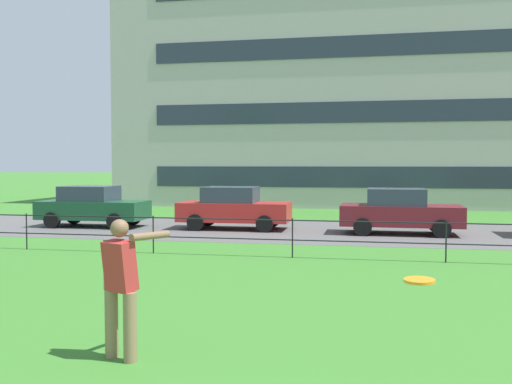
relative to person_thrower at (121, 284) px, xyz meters
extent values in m
cube|color=#565454|center=(1.06, 13.77, -0.92)|extent=(80.00, 7.11, 0.01)
cylinder|color=black|center=(-6.37, 7.88, -0.42)|extent=(0.04, 0.04, 1.00)
cylinder|color=black|center=(-2.66, 7.88, -0.42)|extent=(0.04, 0.04, 1.00)
cylinder|color=black|center=(1.06, 7.88, -0.42)|extent=(0.04, 0.04, 1.00)
cylinder|color=black|center=(4.77, 7.88, -0.42)|extent=(0.04, 0.04, 1.00)
cylinder|color=black|center=(1.06, 7.88, -0.47)|extent=(37.13, 0.03, 0.03)
cylinder|color=black|center=(1.06, 7.88, 0.03)|extent=(37.13, 0.03, 0.03)
cylinder|color=#846B4C|center=(-0.15, 0.05, -0.50)|extent=(0.16, 0.16, 0.84)
cylinder|color=#846B4C|center=(0.14, -0.08, -0.50)|extent=(0.16, 0.16, 0.84)
cube|color=#B22D2D|center=(0.00, -0.01, 0.22)|extent=(0.44, 0.41, 0.63)
sphere|color=brown|center=(0.00, -0.01, 0.67)|extent=(0.22, 0.22, 0.22)
cylinder|color=brown|center=(0.30, 0.19, 0.56)|extent=(0.32, 0.61, 0.11)
cylinder|color=brown|center=(-0.21, 0.07, 0.21)|extent=(0.09, 0.09, 0.62)
cylinder|color=orange|center=(3.36, -1.27, 0.43)|extent=(0.36, 0.36, 0.03)
cube|color=#194C2D|center=(-7.25, 13.57, -0.28)|extent=(4.01, 1.71, 0.68)
cube|color=#2D3847|center=(-7.40, 13.56, 0.34)|extent=(1.91, 1.53, 0.56)
cylinder|color=black|center=(-6.02, 14.38, -0.62)|extent=(0.60, 0.20, 0.60)
cylinder|color=black|center=(-6.01, 12.76, -0.62)|extent=(0.60, 0.20, 0.60)
cylinder|color=black|center=(-8.50, 14.37, -0.62)|extent=(0.60, 0.20, 0.60)
cylinder|color=black|center=(-8.49, 12.75, -0.62)|extent=(0.60, 0.20, 0.60)
cube|color=red|center=(-1.82, 13.79, -0.28)|extent=(4.02, 1.74, 0.68)
cube|color=#2D3847|center=(-1.97, 13.78, 0.34)|extent=(1.92, 1.54, 0.56)
cylinder|color=black|center=(-0.59, 14.61, -0.62)|extent=(0.60, 0.21, 0.60)
cylinder|color=black|center=(-0.58, 12.99, -0.62)|extent=(0.60, 0.21, 0.60)
cylinder|color=black|center=(-3.07, 14.58, -0.62)|extent=(0.60, 0.21, 0.60)
cylinder|color=black|center=(-3.06, 12.96, -0.62)|extent=(0.60, 0.21, 0.60)
cube|color=maroon|center=(4.01, 13.43, -0.28)|extent=(4.02, 1.76, 0.68)
cube|color=#2D3847|center=(3.86, 13.43, 0.34)|extent=(1.92, 1.55, 0.56)
cylinder|color=black|center=(5.26, 14.22, -0.62)|extent=(0.60, 0.21, 0.60)
cylinder|color=black|center=(5.24, 12.60, -0.62)|extent=(0.60, 0.21, 0.60)
cylinder|color=black|center=(2.78, 14.25, -0.62)|extent=(0.60, 0.21, 0.60)
cylinder|color=black|center=(2.76, 12.64, -0.62)|extent=(0.60, 0.21, 0.60)
cube|color=#B7B2AD|center=(5.73, 30.93, 5.83)|extent=(34.14, 14.13, 13.51)
cube|color=#283342|center=(5.73, 23.84, 0.76)|extent=(28.68, 0.06, 1.10)
cube|color=#283342|center=(5.73, 23.84, 4.14)|extent=(28.68, 0.06, 1.10)
cube|color=#283342|center=(5.73, 23.84, 7.52)|extent=(28.68, 0.06, 1.10)
camera|label=1|loc=(2.91, -6.40, 1.44)|focal=40.19mm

